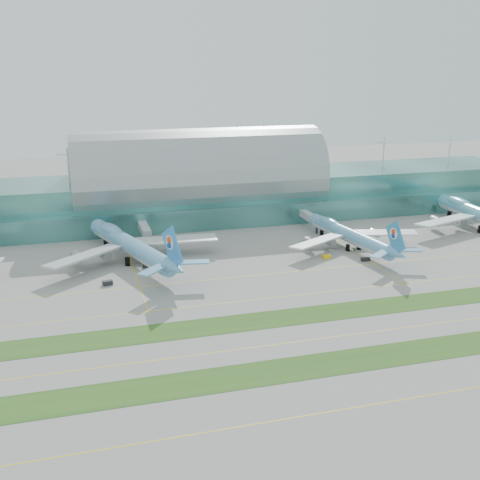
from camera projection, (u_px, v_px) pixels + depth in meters
name	position (u px, v px, depth m)	size (l,w,h in m)	color
ground	(291.00, 320.00, 177.28)	(700.00, 700.00, 0.00)	gray
terminal	(198.00, 188.00, 292.02)	(340.00, 69.10, 36.00)	#3D7A75
grass_strip_near	(330.00, 364.00, 151.45)	(420.00, 12.00, 0.08)	#2D591E
grass_strip_far	(289.00, 317.00, 179.11)	(420.00, 12.00, 0.08)	#2D591E
taxiline_a	(368.00, 405.00, 133.02)	(420.00, 0.35, 0.01)	yellow
taxiline_b	(309.00, 340.00, 164.37)	(420.00, 0.35, 0.01)	yellow
taxiline_c	(271.00, 298.00, 193.88)	(420.00, 0.35, 0.01)	yellow
taxiline_d	(252.00, 276.00, 214.16)	(420.00, 0.35, 0.01)	yellow
airliner_b	(129.00, 244.00, 228.24)	(66.70, 77.45, 21.91)	#5C9DCB
airliner_c	(349.00, 234.00, 245.17)	(59.06, 67.54, 18.60)	#5B9EC9
gse_c	(107.00, 283.00, 204.87)	(3.31, 1.79, 1.61)	black
gse_d	(148.00, 265.00, 223.09)	(3.43, 1.76, 1.61)	black
gse_e	(326.00, 257.00, 232.86)	(3.04, 1.71, 1.50)	yellow
gse_f	(365.00, 259.00, 229.86)	(3.38, 1.61, 1.28)	black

